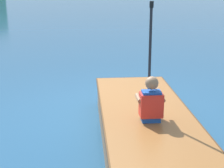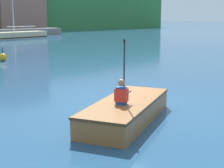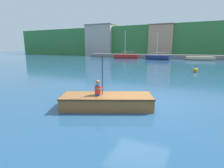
{
  "view_description": "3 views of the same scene",
  "coord_description": "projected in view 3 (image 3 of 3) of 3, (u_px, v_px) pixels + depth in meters",
  "views": [
    {
      "loc": [
        -5.48,
        -1.95,
        2.27
      ],
      "look_at": [
        -1.07,
        -0.46,
        0.87
      ],
      "focal_mm": 55.0,
      "sensor_mm": 36.0,
      "label": 1
    },
    {
      "loc": [
        -7.06,
        -6.52,
        2.56
      ],
      "look_at": [
        -1.07,
        -0.46,
        0.87
      ],
      "focal_mm": 55.0,
      "sensor_mm": 36.0,
      "label": 2
    },
    {
      "loc": [
        1.8,
        -6.93,
        2.32
      ],
      "look_at": [
        -1.07,
        -0.46,
        0.87
      ],
      "focal_mm": 28.0,
      "sensor_mm": 36.0,
      "label": 3
    }
  ],
  "objects": [
    {
      "name": "shoreline_ridge",
      "position": [
        186.0,
        41.0,
        55.42
      ],
      "size": [
        120.0,
        20.0,
        8.97
      ],
      "color": "#387A3D",
      "rests_on": "ground"
    },
    {
      "name": "ground_plane",
      "position": [
        140.0,
        104.0,
        7.38
      ],
      "size": [
        300.0,
        300.0,
        0.0
      ],
      "primitive_type": "plane",
      "color": "navy"
    },
    {
      "name": "moored_boat_dock_west_inner",
      "position": [
        158.0,
        58.0,
        35.76
      ],
      "size": [
        4.93,
        2.09,
        5.41
      ],
      "color": "navy",
      "rests_on": "ground"
    },
    {
      "name": "marina_dock",
      "position": [
        182.0,
        57.0,
        38.64
      ],
      "size": [
        45.21,
        2.4,
        0.9
      ],
      "color": "slate",
      "rests_on": "ground"
    },
    {
      "name": "rowboat_foreground",
      "position": [
        108.0,
        101.0,
        6.89
      ],
      "size": [
        3.75,
        2.56,
        0.52
      ],
      "color": "#935B2D",
      "rests_on": "ground"
    },
    {
      "name": "channel_buoy",
      "position": [
        195.0,
        70.0,
        17.19
      ],
      "size": [
        0.44,
        0.44,
        0.72
      ],
      "color": "orange",
      "rests_on": "ground"
    },
    {
      "name": "waterfront_office_block_center",
      "position": [
        162.0,
        41.0,
        52.11
      ],
      "size": [
        6.95,
        8.48,
        8.98
      ],
      "color": "tan",
      "rests_on": "ground"
    },
    {
      "name": "moored_boat_dock_center_near",
      "position": [
        200.0,
        59.0,
        34.47
      ],
      "size": [
        5.37,
        2.58,
        0.71
      ],
      "color": "#CCB789",
      "rests_on": "ground"
    },
    {
      "name": "moored_boat_dock_west_end",
      "position": [
        126.0,
        56.0,
        40.27
      ],
      "size": [
        5.8,
        3.24,
        6.21
      ],
      "color": "red",
      "rests_on": "ground"
    },
    {
      "name": "waterfront_warehouse_left",
      "position": [
        105.0,
        41.0,
        60.4
      ],
      "size": [
        9.47,
        11.21,
        9.83
      ],
      "color": "#B2A899",
      "rests_on": "ground"
    },
    {
      "name": "person_paddler",
      "position": [
        98.0,
        88.0,
        6.8
      ],
      "size": [
        0.43,
        0.43,
        1.51
      ],
      "color": "#1E4CA5",
      "rests_on": "rowboat_foreground"
    }
  ]
}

